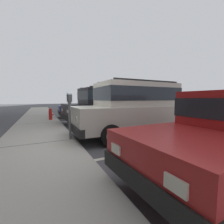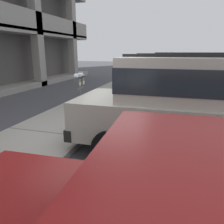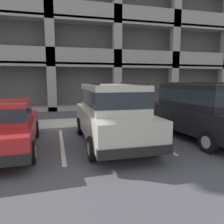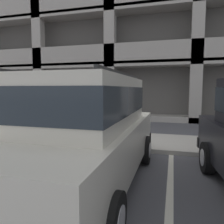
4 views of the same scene
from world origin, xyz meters
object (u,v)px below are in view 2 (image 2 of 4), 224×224
Objects in this scene: dark_hatchback at (192,82)px; parking_meter_near at (80,90)px; silver_suv at (193,103)px; fire_hydrant at (120,88)px; blue_coupe at (189,79)px.

dark_hatchback reaches higher than parking_meter_near.
silver_suv is 0.97× the size of dark_hatchback.
dark_hatchback is at bearing -2.71° from silver_suv.
silver_suv and dark_hatchback have the same top height.
silver_suv reaches higher than fire_hydrant.
fire_hydrant is at bearing 29.16° from silver_suv.
dark_hatchback is 3.46m from fire_hydrant.
silver_suv is at bearing 171.99° from dark_hatchback.
parking_meter_near is at bearing 135.50° from dark_hatchback.
blue_coupe is 3.29m from fire_hydrant.
blue_coupe is at bearing -1.55° from silver_suv.
silver_suv is 6.83× the size of fire_hydrant.
silver_suv is 5.74m from fire_hydrant.
parking_meter_near is (-6.34, 2.66, 0.40)m from blue_coupe.
silver_suv reaches higher than blue_coupe.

